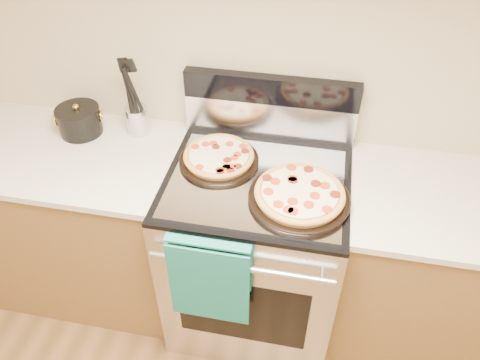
% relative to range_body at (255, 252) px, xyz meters
% --- Properties ---
extents(wall_back, '(4.00, 0.00, 4.00)m').
position_rel_range_body_xyz_m(wall_back, '(0.00, 0.35, 0.90)').
color(wall_back, '#C6B58F').
rests_on(wall_back, ground).
extents(range_body, '(0.76, 0.68, 0.90)m').
position_rel_range_body_xyz_m(range_body, '(0.00, 0.00, 0.00)').
color(range_body, '#B7B7BC').
rests_on(range_body, ground).
extents(oven_window, '(0.56, 0.01, 0.40)m').
position_rel_range_body_xyz_m(oven_window, '(0.00, -0.34, 0.00)').
color(oven_window, black).
rests_on(oven_window, range_body).
extents(cooktop, '(0.76, 0.68, 0.02)m').
position_rel_range_body_xyz_m(cooktop, '(0.00, 0.00, 0.46)').
color(cooktop, black).
rests_on(cooktop, range_body).
extents(backsplash_lower, '(0.76, 0.06, 0.18)m').
position_rel_range_body_xyz_m(backsplash_lower, '(0.00, 0.31, 0.56)').
color(backsplash_lower, silver).
rests_on(backsplash_lower, cooktop).
extents(backsplash_upper, '(0.76, 0.06, 0.12)m').
position_rel_range_body_xyz_m(backsplash_upper, '(0.00, 0.31, 0.71)').
color(backsplash_upper, black).
rests_on(backsplash_upper, backsplash_lower).
extents(oven_handle, '(0.70, 0.03, 0.03)m').
position_rel_range_body_xyz_m(oven_handle, '(0.00, -0.38, 0.35)').
color(oven_handle, silver).
rests_on(oven_handle, range_body).
extents(dish_towel, '(0.32, 0.05, 0.42)m').
position_rel_range_body_xyz_m(dish_towel, '(-0.12, -0.38, 0.25)').
color(dish_towel, '#156C5B').
rests_on(dish_towel, oven_handle).
extents(foil_sheet, '(0.70, 0.55, 0.01)m').
position_rel_range_body_xyz_m(foil_sheet, '(0.00, -0.03, 0.47)').
color(foil_sheet, gray).
rests_on(foil_sheet, cooktop).
extents(cabinet_left, '(1.00, 0.62, 0.88)m').
position_rel_range_body_xyz_m(cabinet_left, '(-0.88, 0.03, -0.01)').
color(cabinet_left, brown).
rests_on(cabinet_left, ground).
extents(countertop_left, '(1.02, 0.64, 0.03)m').
position_rel_range_body_xyz_m(countertop_left, '(-0.88, 0.03, 0.45)').
color(countertop_left, beige).
rests_on(countertop_left, cabinet_left).
extents(cabinet_right, '(1.00, 0.62, 0.88)m').
position_rel_range_body_xyz_m(cabinet_right, '(0.88, 0.03, -0.01)').
color(cabinet_right, brown).
rests_on(cabinet_right, ground).
extents(countertop_right, '(1.02, 0.64, 0.03)m').
position_rel_range_body_xyz_m(countertop_right, '(0.88, 0.03, 0.45)').
color(countertop_right, beige).
rests_on(countertop_right, cabinet_right).
extents(pepperoni_pizza_back, '(0.39, 0.39, 0.05)m').
position_rel_range_body_xyz_m(pepperoni_pizza_back, '(-0.18, 0.07, 0.50)').
color(pepperoni_pizza_back, '#B17936').
rests_on(pepperoni_pizza_back, foil_sheet).
extents(pepperoni_pizza_front, '(0.51, 0.51, 0.05)m').
position_rel_range_body_xyz_m(pepperoni_pizza_front, '(0.18, -0.10, 0.50)').
color(pepperoni_pizza_front, '#B17936').
rests_on(pepperoni_pizza_front, foil_sheet).
extents(utensil_crock, '(0.11, 0.11, 0.13)m').
position_rel_range_body_xyz_m(utensil_crock, '(-0.60, 0.24, 0.53)').
color(utensil_crock, silver).
rests_on(utensil_crock, countertop_left).
extents(saucepan, '(0.25, 0.25, 0.12)m').
position_rel_range_body_xyz_m(saucepan, '(-0.86, 0.18, 0.52)').
color(saucepan, black).
rests_on(saucepan, countertop_left).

